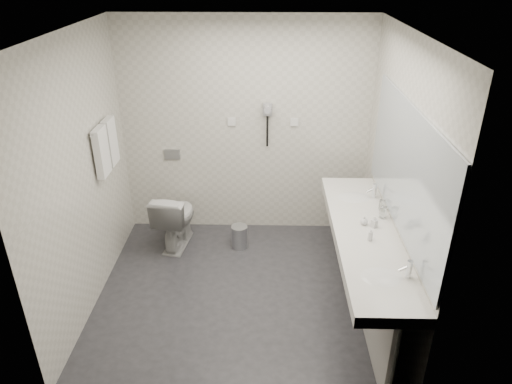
{
  "coord_description": "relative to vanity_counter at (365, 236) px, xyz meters",
  "views": [
    {
      "loc": [
        0.24,
        -3.75,
        3.04
      ],
      "look_at": [
        0.15,
        0.15,
        1.05
      ],
      "focal_mm": 33.07,
      "sensor_mm": 36.0,
      "label": 1
    }
  ],
  "objects": [
    {
      "name": "ceiling",
      "position": [
        -1.12,
        0.2,
        1.7
      ],
      "size": [
        2.8,
        2.8,
        0.0
      ],
      "primitive_type": "plane",
      "rotation": [
        3.14,
        0.0,
        0.0
      ],
      "color": "silver",
      "rests_on": "wall_back"
    },
    {
      "name": "toilet",
      "position": [
        -1.91,
        1.06,
        -0.46
      ],
      "size": [
        0.48,
        0.72,
        0.68
      ],
      "primitive_type": "imported",
      "rotation": [
        0.0,
        0.0,
        3.0
      ],
      "color": "silver",
      "rests_on": "floor"
    },
    {
      "name": "soap_bottle_b",
      "position": [
        0.0,
        0.12,
        0.09
      ],
      "size": [
        0.09,
        0.09,
        0.08
      ],
      "primitive_type": "imported",
      "rotation": [
        0.0,
        0.0,
        -0.49
      ],
      "color": "white",
      "rests_on": "vanity_counter"
    },
    {
      "name": "faucet_near",
      "position": [
        0.19,
        -0.65,
        0.12
      ],
      "size": [
        0.04,
        0.04,
        0.15
      ],
      "primitive_type": "cylinder",
      "color": "silver",
      "rests_on": "vanity_counter"
    },
    {
      "name": "vanity_post_near",
      "position": [
        0.05,
        -1.04,
        -0.42
      ],
      "size": [
        0.06,
        0.06,
        0.75
      ],
      "primitive_type": "cylinder",
      "color": "silver",
      "rests_on": "floor"
    },
    {
      "name": "glass_left",
      "position": [
        0.2,
        0.25,
        0.11
      ],
      "size": [
        0.06,
        0.06,
        0.11
      ],
      "primitive_type": "cylinder",
      "rotation": [
        0.0,
        0.0,
        -0.03
      ],
      "color": "silver",
      "rests_on": "vanity_counter"
    },
    {
      "name": "dryer_cradle",
      "position": [
        -0.88,
        1.47,
        0.7
      ],
      "size": [
        0.1,
        0.04,
        0.14
      ],
      "primitive_type": "cube",
      "color": "gray",
      "rests_on": "wall_back"
    },
    {
      "name": "dryer_barrel",
      "position": [
        -0.88,
        1.4,
        0.73
      ],
      "size": [
        0.08,
        0.14,
        0.08
      ],
      "primitive_type": "cylinder",
      "rotation": [
        1.57,
        0.0,
        0.0
      ],
      "color": "gray",
      "rests_on": "dryer_cradle"
    },
    {
      "name": "towel_rail",
      "position": [
        -2.47,
        0.75,
        0.75
      ],
      "size": [
        0.02,
        0.62,
        0.02
      ],
      "primitive_type": "cylinder",
      "rotation": [
        1.57,
        0.0,
        0.0
      ],
      "color": "silver",
      "rests_on": "wall_left"
    },
    {
      "name": "basin_far",
      "position": [
        0.0,
        0.65,
        0.04
      ],
      "size": [
        0.4,
        0.31,
        0.05
      ],
      "primitive_type": "ellipsoid",
      "color": "silver",
      "rests_on": "vanity_counter"
    },
    {
      "name": "vanity_panel",
      "position": [
        0.02,
        0.0,
        -0.42
      ],
      "size": [
        0.03,
        2.15,
        0.75
      ],
      "primitive_type": "cube",
      "color": "#989590",
      "rests_on": "floor"
    },
    {
      "name": "glass_right",
      "position": [
        0.22,
        0.4,
        0.1
      ],
      "size": [
        0.06,
        0.06,
        0.1
      ],
      "primitive_type": "cylinder",
      "rotation": [
        0.0,
        0.0,
        0.2
      ],
      "color": "silver",
      "rests_on": "vanity_counter"
    },
    {
      "name": "wall_back",
      "position": [
        -1.12,
        1.5,
        0.45
      ],
      "size": [
        2.8,
        0.0,
        2.8
      ],
      "primitive_type": "plane",
      "rotation": [
        1.57,
        0.0,
        0.0
      ],
      "color": "beige",
      "rests_on": "floor"
    },
    {
      "name": "towel_near",
      "position": [
        -2.46,
        0.61,
        0.53
      ],
      "size": [
        0.07,
        0.24,
        0.48
      ],
      "primitive_type": "cube",
      "color": "silver",
      "rests_on": "towel_rail"
    },
    {
      "name": "switch_plate_b",
      "position": [
        -0.57,
        1.49,
        0.55
      ],
      "size": [
        0.09,
        0.02,
        0.09
      ],
      "primitive_type": "cube",
      "color": "silver",
      "rests_on": "wall_back"
    },
    {
      "name": "faucet_far",
      "position": [
        0.19,
        0.65,
        0.12
      ],
      "size": [
        0.04,
        0.04,
        0.15
      ],
      "primitive_type": "cylinder",
      "color": "silver",
      "rests_on": "vanity_counter"
    },
    {
      "name": "towel_far",
      "position": [
        -2.46,
        0.89,
        0.53
      ],
      "size": [
        0.07,
        0.24,
        0.48
      ],
      "primitive_type": "cube",
      "color": "silver",
      "rests_on": "towel_rail"
    },
    {
      "name": "basin_near",
      "position": [
        0.0,
        -0.65,
        0.04
      ],
      "size": [
        0.4,
        0.31,
        0.05
      ],
      "primitive_type": "ellipsoid",
      "color": "silver",
      "rests_on": "vanity_counter"
    },
    {
      "name": "vanity_post_far",
      "position": [
        0.05,
        1.04,
        -0.42
      ],
      "size": [
        0.06,
        0.06,
        0.75
      ],
      "primitive_type": "cylinder",
      "color": "silver",
      "rests_on": "floor"
    },
    {
      "name": "wall_right",
      "position": [
        0.27,
        0.2,
        0.45
      ],
      "size": [
        0.0,
        2.6,
        2.6
      ],
      "primitive_type": "plane",
      "rotation": [
        1.57,
        0.0,
        -1.57
      ],
      "color": "beige",
      "rests_on": "floor"
    },
    {
      "name": "wall_front",
      "position": [
        -1.12,
        -1.1,
        0.45
      ],
      "size": [
        2.8,
        0.0,
        2.8
      ],
      "primitive_type": "plane",
      "rotation": [
        -1.57,
        0.0,
        0.0
      ],
      "color": "beige",
      "rests_on": "floor"
    },
    {
      "name": "wall_left",
      "position": [
        -2.52,
        0.2,
        0.45
      ],
      "size": [
        0.0,
        2.6,
        2.6
      ],
      "primitive_type": "plane",
      "rotation": [
        1.57,
        0.0,
        1.57
      ],
      "color": "beige",
      "rests_on": "floor"
    },
    {
      "name": "bin_lid",
      "position": [
        -1.18,
        1.01,
        -0.53
      ],
      "size": [
        0.18,
        0.18,
        0.02
      ],
      "primitive_type": "cylinder",
      "color": "#B2B5BA",
      "rests_on": "pedal_bin"
    },
    {
      "name": "floor",
      "position": [
        -1.12,
        0.2,
        -0.8
      ],
      "size": [
        2.8,
        2.8,
        0.0
      ],
      "primitive_type": "plane",
      "color": "#27262B",
      "rests_on": "ground"
    },
    {
      "name": "vanity_counter",
      "position": [
        0.0,
        0.0,
        0.0
      ],
      "size": [
        0.55,
        2.2,
        0.1
      ],
      "primitive_type": "cube",
      "color": "silver",
      "rests_on": "floor"
    },
    {
      "name": "flush_plate",
      "position": [
        -1.98,
        1.49,
        0.15
      ],
      "size": [
        0.18,
        0.02,
        0.12
      ],
      "primitive_type": "cube",
      "color": "#B2B5BA",
      "rests_on": "wall_back"
    },
    {
      "name": "soap_bottle_c",
      "position": [
        0.01,
        -0.14,
        0.11
      ],
      "size": [
        0.04,
        0.04,
        0.11
      ],
      "primitive_type": "imported",
      "rotation": [
        0.0,
        0.0,
        -0.0
      ],
      "color": "white",
      "rests_on": "vanity_counter"
    },
    {
      "name": "pedal_bin",
      "position": [
        -1.18,
        1.01,
        -0.67
      ],
      "size": [
        0.2,
        0.2,
        0.26
      ],
      "primitive_type": "cylinder",
      "rotation": [
        0.0,
        0.0,
        0.12
      ],
      "color": "#B2B5BA",
      "rests_on": "floor"
    },
    {
      "name": "switch_plate_a",
      "position": [
        -1.27,
        1.49,
        0.55
      ],
      "size": [
        0.09,
        0.02,
        0.09
      ],
      "primitive_type": "cube",
      "color": "silver",
      "rests_on": "wall_back"
    },
    {
      "name": "mirror",
      "position": [
        0.26,
        0.0,
        0.65
      ],
      "size": [
        0.02,
        2.2,
        1.05
      ],
      "primitive_type": "cube",
      "color": "#B2BCC6",
      "rests_on": "wall_right"
    },
    {
      "name": "soap_bottle_a",
      "position": [
        0.08,
        0.08,
        0.1
      ],
      "size": [
        0.07,
        0.07,
        0.11
      ],
      "primitive_type": "imported",
      "rotation": [
        0.0,
        0.0,
        0.71
      ],
      "color": "white",
      "rests_on": "vanity_counter"
    },
    {
      "name": "dryer_cord",
      "position": [
        -0.88,
        1.46,
        0.45
      ],
      "size": [
        0.02,
        0.02,
        0.35
      ],
      "primitive_type": "cylinder",
      "color": "black",
      "rests_on": "dryer_cradle"
    }
  ]
}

